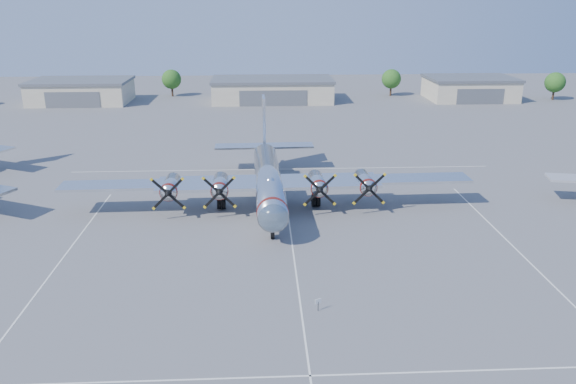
{
  "coord_description": "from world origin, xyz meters",
  "views": [
    {
      "loc": [
        -2.98,
        -52.65,
        23.42
      ],
      "look_at": [
        -0.08,
        5.65,
        3.2
      ],
      "focal_mm": 35.0,
      "sensor_mm": 36.0,
      "label": 1
    }
  ],
  "objects_px": {
    "hangar_west": "(81,91)",
    "tree_west": "(172,79)",
    "tree_east": "(391,79)",
    "info_placard": "(318,302)",
    "hangar_center": "(272,90)",
    "tree_far_east": "(555,82)",
    "hangar_east": "(470,88)",
    "main_bomber_b29": "(268,202)"
  },
  "relations": [
    {
      "from": "hangar_west",
      "to": "main_bomber_b29",
      "type": "xyz_separation_m",
      "value": [
        42.81,
        -70.52,
        -2.71
      ]
    },
    {
      "from": "hangar_east",
      "to": "tree_west",
      "type": "bearing_deg",
      "value": 173.72
    },
    {
      "from": "hangar_west",
      "to": "tree_west",
      "type": "distance_m",
      "value": 21.61
    },
    {
      "from": "hangar_east",
      "to": "main_bomber_b29",
      "type": "xyz_separation_m",
      "value": [
        -50.19,
        -70.52,
        -2.71
      ]
    },
    {
      "from": "hangar_west",
      "to": "tree_east",
      "type": "xyz_separation_m",
      "value": [
        75.0,
        6.04,
        1.51
      ]
    },
    {
      "from": "hangar_west",
      "to": "hangar_center",
      "type": "distance_m",
      "value": 45.0
    },
    {
      "from": "tree_far_east",
      "to": "main_bomber_b29",
      "type": "bearing_deg",
      "value": -135.68
    },
    {
      "from": "info_placard",
      "to": "hangar_east",
      "type": "bearing_deg",
      "value": 39.12
    },
    {
      "from": "tree_far_east",
      "to": "info_placard",
      "type": "distance_m",
      "value": 115.26
    },
    {
      "from": "hangar_east",
      "to": "info_placard",
      "type": "distance_m",
      "value": 106.69
    },
    {
      "from": "tree_west",
      "to": "main_bomber_b29",
      "type": "xyz_separation_m",
      "value": [
        22.81,
        -78.55,
        -4.22
      ]
    },
    {
      "from": "tree_west",
      "to": "info_placard",
      "type": "xyz_separation_m",
      "value": [
        26.33,
        -103.96,
        -3.47
      ]
    },
    {
      "from": "tree_far_east",
      "to": "hangar_center",
      "type": "bearing_deg",
      "value": 178.35
    },
    {
      "from": "tree_east",
      "to": "tree_far_east",
      "type": "bearing_deg",
      "value": -11.89
    },
    {
      "from": "hangar_west",
      "to": "tree_far_east",
      "type": "xyz_separation_m",
      "value": [
        113.0,
        -1.96,
        1.51
      ]
    },
    {
      "from": "hangar_east",
      "to": "tree_east",
      "type": "bearing_deg",
      "value": 161.46
    },
    {
      "from": "tree_east",
      "to": "info_placard",
      "type": "distance_m",
      "value": 105.97
    },
    {
      "from": "hangar_west",
      "to": "tree_east",
      "type": "bearing_deg",
      "value": 4.6
    },
    {
      "from": "hangar_west",
      "to": "main_bomber_b29",
      "type": "height_order",
      "value": "hangar_west"
    },
    {
      "from": "hangar_west",
      "to": "tree_west",
      "type": "xyz_separation_m",
      "value": [
        20.0,
        8.04,
        1.51
      ]
    },
    {
      "from": "tree_east",
      "to": "hangar_center",
      "type": "bearing_deg",
      "value": -168.62
    },
    {
      "from": "hangar_center",
      "to": "tree_far_east",
      "type": "relative_size",
      "value": 4.31
    },
    {
      "from": "hangar_west",
      "to": "tree_west",
      "type": "relative_size",
      "value": 3.4
    },
    {
      "from": "hangar_west",
      "to": "tree_west",
      "type": "bearing_deg",
      "value": 21.89
    },
    {
      "from": "tree_east",
      "to": "info_placard",
      "type": "relative_size",
      "value": 6.22
    },
    {
      "from": "hangar_west",
      "to": "tree_east",
      "type": "relative_size",
      "value": 3.4
    },
    {
      "from": "tree_west",
      "to": "tree_east",
      "type": "height_order",
      "value": "same"
    },
    {
      "from": "hangar_center",
      "to": "hangar_east",
      "type": "xyz_separation_m",
      "value": [
        48.0,
        0.0,
        0.0
      ]
    },
    {
      "from": "tree_west",
      "to": "hangar_center",
      "type": "bearing_deg",
      "value": -17.82
    },
    {
      "from": "hangar_east",
      "to": "tree_far_east",
      "type": "height_order",
      "value": "tree_far_east"
    },
    {
      "from": "hangar_west",
      "to": "info_placard",
      "type": "distance_m",
      "value": 106.54
    },
    {
      "from": "info_placard",
      "to": "hangar_west",
      "type": "bearing_deg",
      "value": 90.85
    },
    {
      "from": "hangar_east",
      "to": "tree_west",
      "type": "xyz_separation_m",
      "value": [
        -73.0,
        8.04,
        1.51
      ]
    },
    {
      "from": "hangar_center",
      "to": "main_bomber_b29",
      "type": "bearing_deg",
      "value": -91.78
    },
    {
      "from": "hangar_east",
      "to": "tree_east",
      "type": "relative_size",
      "value": 3.1
    },
    {
      "from": "tree_far_east",
      "to": "info_placard",
      "type": "bearing_deg",
      "value": -125.36
    },
    {
      "from": "hangar_west",
      "to": "tree_far_east",
      "type": "bearing_deg",
      "value": -1.0
    },
    {
      "from": "hangar_east",
      "to": "main_bomber_b29",
      "type": "height_order",
      "value": "hangar_east"
    },
    {
      "from": "hangar_center",
      "to": "tree_far_east",
      "type": "height_order",
      "value": "tree_far_east"
    },
    {
      "from": "hangar_center",
      "to": "tree_west",
      "type": "relative_size",
      "value": 4.31
    },
    {
      "from": "tree_east",
      "to": "hangar_east",
      "type": "bearing_deg",
      "value": -18.54
    },
    {
      "from": "hangar_west",
      "to": "main_bomber_b29",
      "type": "bearing_deg",
      "value": -58.74
    }
  ]
}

